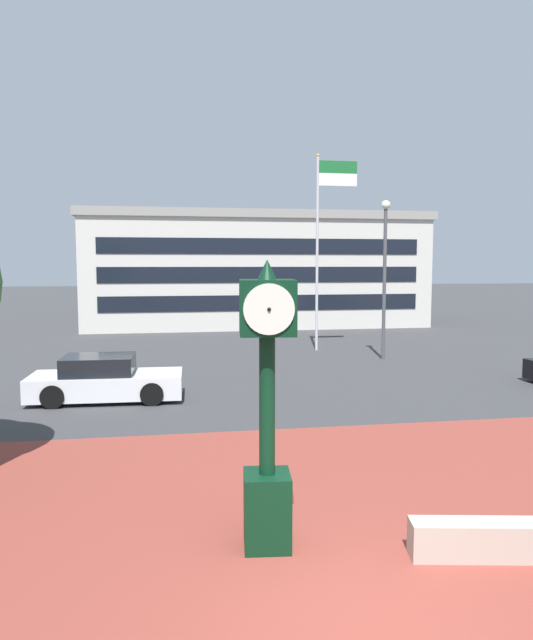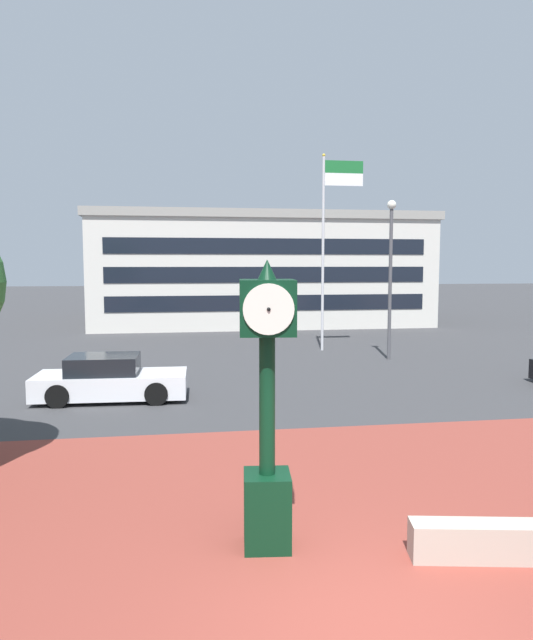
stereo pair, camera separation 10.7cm
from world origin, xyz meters
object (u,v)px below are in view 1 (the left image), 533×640
street_clock (267,407)px  civic_building (247,269)px  street_lamp_post (385,263)px  flagpole_primary (323,232)px  car_street_mid (105,380)px

street_clock → civic_building: bearing=88.8°
street_clock → street_lamp_post: size_ratio=0.62×
street_lamp_post → flagpole_primary: bearing=122.0°
street_clock → flagpole_primary: bearing=78.8°
flagpole_primary → civic_building: size_ratio=0.41×
civic_building → street_lamp_post: size_ratio=3.30×
car_street_mid → street_lamp_post: 12.30m
street_clock → car_street_mid: size_ratio=0.92×
street_clock → civic_building: 33.33m
street_lamp_post → civic_building: bearing=99.9°
civic_building → street_lamp_post: bearing=-80.1°
street_clock → street_lamp_post: (7.37, 14.96, 1.97)m
flagpole_primary → civic_building: 15.33m
car_street_mid → civic_building: 24.89m
street_clock → car_street_mid: street_clock is taller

